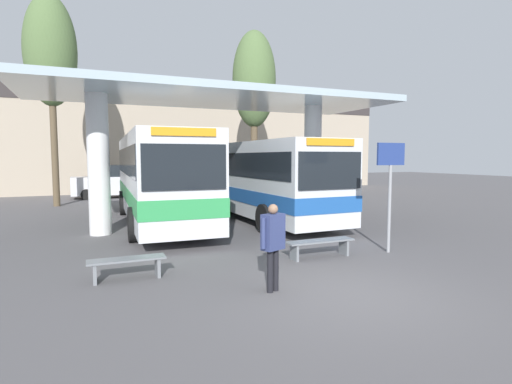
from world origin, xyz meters
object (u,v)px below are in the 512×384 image
(waiting_bench_near_pillar, at_px, (127,264))
(parked_car_street, at_px, (110,182))
(info_sign_platform, at_px, (390,175))
(poplar_tree_behind_left, at_px, (254,81))
(transit_bus_center_bay, at_px, (257,176))
(pedestrian_waiting, at_px, (273,238))
(waiting_bench_mid_platform, at_px, (320,244))
(poplar_tree_behind_right, at_px, (50,53))
(transit_bus_left_bay, at_px, (159,175))

(waiting_bench_near_pillar, bearing_deg, parked_car_street, 88.00)
(waiting_bench_near_pillar, distance_m, info_sign_platform, 7.09)
(waiting_bench_near_pillar, height_order, poplar_tree_behind_left, poplar_tree_behind_left)
(transit_bus_center_bay, xyz_separation_m, waiting_bench_near_pillar, (-6.03, -6.99, -1.45))
(pedestrian_waiting, distance_m, parked_car_street, 20.68)
(poplar_tree_behind_left, bearing_deg, pedestrian_waiting, -111.65)
(waiting_bench_near_pillar, bearing_deg, info_sign_platform, -1.93)
(info_sign_platform, height_order, pedestrian_waiting, info_sign_platform)
(info_sign_platform, distance_m, parked_car_street, 19.94)
(waiting_bench_mid_platform, height_order, poplar_tree_behind_right, poplar_tree_behind_right)
(transit_bus_center_bay, xyz_separation_m, waiting_bench_mid_platform, (-1.23, -6.99, -1.44))
(poplar_tree_behind_right, bearing_deg, transit_bus_left_bay, -62.19)
(waiting_bench_near_pillar, bearing_deg, transit_bus_center_bay, 49.23)
(transit_bus_left_bay, bearing_deg, poplar_tree_behind_right, -60.12)
(transit_bus_center_bay, xyz_separation_m, pedestrian_waiting, (-3.49, -8.90, -0.75))
(waiting_bench_near_pillar, xyz_separation_m, poplar_tree_behind_left, (9.11, 14.65, 7.03))
(transit_bus_left_bay, xyz_separation_m, info_sign_platform, (4.97, -7.41, 0.22))
(pedestrian_waiting, bearing_deg, waiting_bench_mid_platform, 17.69)
(transit_bus_center_bay, distance_m, poplar_tree_behind_right, 13.10)
(transit_bus_left_bay, distance_m, waiting_bench_near_pillar, 7.59)
(waiting_bench_near_pillar, height_order, info_sign_platform, info_sign_platform)
(info_sign_platform, bearing_deg, poplar_tree_behind_left, 81.39)
(parked_car_street, bearing_deg, transit_bus_left_bay, -84.48)
(info_sign_platform, bearing_deg, pedestrian_waiting, -158.80)
(waiting_bench_near_pillar, xyz_separation_m, waiting_bench_mid_platform, (4.80, 0.00, 0.01))
(waiting_bench_mid_platform, bearing_deg, transit_bus_left_bay, 112.08)
(info_sign_platform, relative_size, poplar_tree_behind_right, 0.27)
(poplar_tree_behind_right, bearing_deg, waiting_bench_near_pillar, -81.51)
(poplar_tree_behind_left, bearing_deg, waiting_bench_mid_platform, -106.39)
(poplar_tree_behind_left, bearing_deg, transit_bus_center_bay, -111.91)
(pedestrian_waiting, bearing_deg, transit_bus_left_bay, 71.66)
(pedestrian_waiting, height_order, poplar_tree_behind_right, poplar_tree_behind_right)
(info_sign_platform, xyz_separation_m, poplar_tree_behind_right, (-9.09, 15.23, 5.91))
(parked_car_street, bearing_deg, info_sign_platform, -72.44)
(transit_bus_center_bay, relative_size, poplar_tree_behind_right, 0.99)
(transit_bus_left_bay, xyz_separation_m, waiting_bench_near_pillar, (-1.89, -7.18, -1.57))
(transit_bus_center_bay, distance_m, poplar_tree_behind_left, 9.96)
(transit_bus_left_bay, bearing_deg, info_sign_platform, 125.92)
(transit_bus_left_bay, height_order, poplar_tree_behind_right, poplar_tree_behind_right)
(transit_bus_center_bay, bearing_deg, pedestrian_waiting, 67.18)
(poplar_tree_behind_left, relative_size, parked_car_street, 2.25)
(transit_bus_center_bay, bearing_deg, transit_bus_left_bay, -4.04)
(waiting_bench_mid_platform, distance_m, poplar_tree_behind_right, 18.27)
(transit_bus_center_bay, height_order, poplar_tree_behind_right, poplar_tree_behind_right)
(transit_bus_left_bay, bearing_deg, pedestrian_waiting, 96.16)
(transit_bus_left_bay, relative_size, waiting_bench_mid_platform, 5.81)
(waiting_bench_mid_platform, relative_size, parked_car_street, 0.41)
(waiting_bench_near_pillar, height_order, pedestrian_waiting, pedestrian_waiting)
(transit_bus_left_bay, relative_size, info_sign_platform, 3.65)
(transit_bus_left_bay, bearing_deg, parked_car_street, -81.82)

